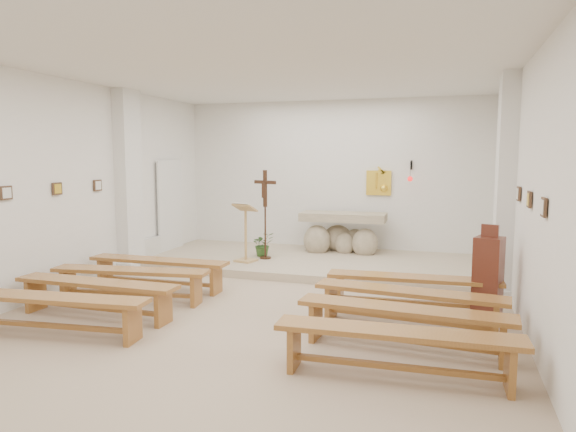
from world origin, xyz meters
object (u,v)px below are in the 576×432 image
(donation_pedestal, at_px, (488,277))
(bench_right_fourth, at_px, (397,342))
(bench_right_front, at_px, (413,285))
(bench_right_third, at_px, (403,318))
(bench_left_front, at_px, (158,266))
(lectern, at_px, (245,232))
(altar, at_px, (342,235))
(bench_right_second, at_px, (409,300))
(bench_left_third, at_px, (96,290))
(crucifix_stand, at_px, (265,208))
(bench_left_fourth, at_px, (54,306))
(bench_left_second, at_px, (130,277))

(donation_pedestal, relative_size, bench_right_fourth, 0.53)
(bench_right_front, bearing_deg, bench_right_third, -92.73)
(bench_left_front, bearing_deg, donation_pedestal, -0.44)
(lectern, xyz_separation_m, bench_right_front, (3.38, -1.89, -0.35))
(bench_right_front, relative_size, bench_right_third, 1.00)
(altar, bearing_deg, bench_right_front, -64.55)
(bench_right_fourth, bearing_deg, bench_right_second, 87.94)
(altar, height_order, bench_left_third, altar)
(altar, height_order, crucifix_stand, crucifix_stand)
(bench_left_third, bearing_deg, bench_left_fourth, -89.53)
(altar, relative_size, bench_right_second, 0.75)
(crucifix_stand, bearing_deg, bench_left_fourth, -81.54)
(bench_right_fourth, bearing_deg, donation_pedestal, 65.36)
(bench_left_second, bearing_deg, crucifix_stand, 63.21)
(bench_right_second, distance_m, bench_left_fourth, 4.48)
(crucifix_stand, relative_size, bench_right_third, 0.73)
(crucifix_stand, distance_m, bench_right_front, 3.95)
(bench_left_fourth, bearing_deg, lectern, 73.66)
(donation_pedestal, bearing_deg, bench_right_second, -122.55)
(bench_right_front, xyz_separation_m, bench_right_fourth, (0.00, -2.41, 0.00))
(donation_pedestal, distance_m, bench_right_fourth, 2.63)
(bench_right_third, bearing_deg, bench_left_third, -175.94)
(altar, height_order, donation_pedestal, donation_pedestal)
(lectern, bearing_deg, bench_right_third, -31.90)
(bench_right_fourth, bearing_deg, bench_left_fourth, 177.94)
(bench_left_second, bearing_deg, bench_right_third, -18.48)
(bench_right_second, bearing_deg, donation_pedestal, 44.99)
(bench_right_front, bearing_deg, donation_pedestal, -2.15)
(bench_left_second, xyz_separation_m, bench_right_fourth, (4.19, -1.61, 0.00))
(donation_pedestal, bearing_deg, bench_right_third, -103.40)
(bench_left_second, distance_m, bench_right_third, 4.26)
(altar, xyz_separation_m, bench_left_front, (-2.44, -3.49, -0.13))
(bench_left_second, bearing_deg, altar, 52.83)
(lectern, relative_size, bench_right_front, 0.48)
(altar, xyz_separation_m, donation_pedestal, (2.75, -3.48, 0.06))
(bench_left_third, bearing_deg, altar, 64.92)
(bench_left_second, relative_size, bench_left_fourth, 1.00)
(bench_right_front, relative_size, bench_left_second, 0.99)
(bench_left_third, xyz_separation_m, bench_right_fourth, (4.19, -0.80, 0.00))
(bench_right_second, bearing_deg, bench_left_second, -173.96)
(crucifix_stand, bearing_deg, lectern, -102.14)
(bench_right_front, distance_m, bench_right_third, 1.61)
(altar, relative_size, bench_left_front, 0.75)
(bench_left_second, xyz_separation_m, bench_left_third, (0.00, -0.80, 0.00))
(lectern, height_order, donation_pedestal, lectern)
(bench_right_front, bearing_deg, bench_left_fourth, -152.76)
(donation_pedestal, bearing_deg, bench_left_front, -161.39)
(lectern, bearing_deg, crucifix_stand, 70.64)
(bench_left_second, bearing_deg, bench_right_second, -7.60)
(bench_right_front, xyz_separation_m, bench_right_third, (0.00, -1.61, 0.00))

